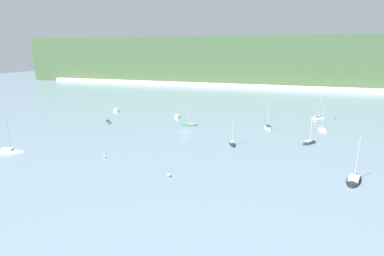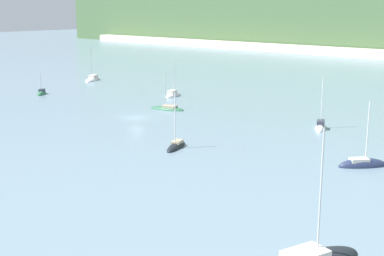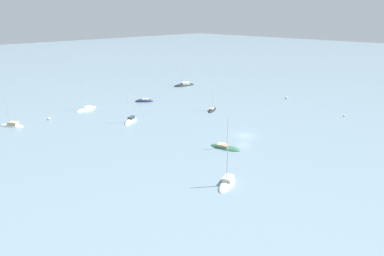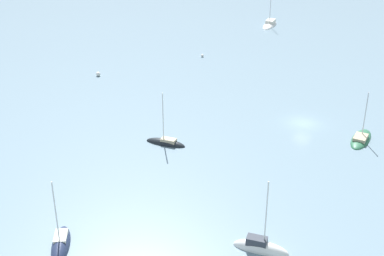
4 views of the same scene
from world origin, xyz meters
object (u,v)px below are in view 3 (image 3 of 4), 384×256
at_px(mooring_buoy_2, 287,98).
at_px(sailboat_6, 86,109).
at_px(sailboat_1, 227,184).
at_px(sailboat_10, 12,126).
at_px(sailboat_2, 144,101).
at_px(sailboat_0, 131,121).
at_px(mooring_buoy_3, 49,118).
at_px(sailboat_4, 184,85).
at_px(sailboat_7, 225,148).
at_px(mooring_buoy_1, 344,116).
at_px(sailboat_9, 212,110).

bearing_deg(mooring_buoy_2, sailboat_6, 55.82).
bearing_deg(sailboat_1, sailboat_10, -92.36).
bearing_deg(mooring_buoy_2, sailboat_10, 63.74).
bearing_deg(sailboat_1, sailboat_2, -131.12).
height_order(sailboat_0, sailboat_6, sailboat_6).
height_order(sailboat_6, mooring_buoy_3, sailboat_6).
distance_m(sailboat_6, sailboat_10, 20.19).
height_order(sailboat_2, mooring_buoy_3, sailboat_2).
distance_m(sailboat_2, sailboat_4, 26.93).
relative_size(sailboat_10, mooring_buoy_2, 11.73).
height_order(sailboat_4, sailboat_7, sailboat_4).
xyz_separation_m(sailboat_2, sailboat_7, (-41.79, 9.82, 0.01)).
xyz_separation_m(sailboat_7, sailboat_10, (47.00, 27.92, 0.07)).
height_order(sailboat_4, mooring_buoy_1, sailboat_4).
height_order(sailboat_0, mooring_buoy_1, sailboat_0).
height_order(sailboat_2, mooring_buoy_2, sailboat_2).
bearing_deg(mooring_buoy_2, mooring_buoy_1, 164.02).
distance_m(sailboat_9, sailboat_10, 53.65).
distance_m(sailboat_0, sailboat_1, 38.41).
bearing_deg(sailboat_1, sailboat_4, -147.04).
xyz_separation_m(sailboat_10, mooring_buoy_2, (-36.46, -73.89, 0.24)).
relative_size(sailboat_1, mooring_buoy_1, 15.66).
xyz_separation_m(mooring_buoy_1, mooring_buoy_2, (20.83, -5.96, 0.11)).
height_order(sailboat_0, mooring_buoy_2, sailboat_0).
height_order(sailboat_6, mooring_buoy_1, sailboat_6).
xyz_separation_m(sailboat_1, mooring_buoy_3, (55.01, 8.00, 0.24)).
relative_size(sailboat_1, sailboat_9, 1.08).
distance_m(sailboat_6, mooring_buoy_2, 64.91).
bearing_deg(sailboat_2, sailboat_7, 117.36).
distance_m(sailboat_1, mooring_buoy_1, 51.32).
relative_size(sailboat_0, mooring_buoy_2, 11.41).
xyz_separation_m(sailboat_1, sailboat_6, (56.53, -3.57, -0.05)).
relative_size(sailboat_2, sailboat_9, 1.07).
height_order(sailboat_9, mooring_buoy_2, sailboat_9).
xyz_separation_m(sailboat_0, sailboat_10, (18.69, 23.24, 0.03)).
xyz_separation_m(sailboat_2, sailboat_4, (8.01, -25.71, 0.04)).
height_order(sailboat_7, mooring_buoy_1, sailboat_7).
distance_m(sailboat_7, sailboat_10, 54.67).
xyz_separation_m(sailboat_6, sailboat_9, (-27.29, -26.00, 0.01)).
xyz_separation_m(sailboat_4, sailboat_9, (-30.09, 17.27, -0.02)).
height_order(sailboat_1, mooring_buoy_2, sailboat_1).
xyz_separation_m(sailboat_0, mooring_buoy_2, (-17.76, -50.65, 0.27)).
height_order(sailboat_0, sailboat_10, sailboat_10).
distance_m(sailboat_6, sailboat_9, 37.69).
bearing_deg(sailboat_1, sailboat_6, -112.36).
relative_size(sailboat_2, sailboat_10, 0.95).
bearing_deg(sailboat_6, sailboat_9, 121.32).
bearing_deg(mooring_buoy_1, sailboat_9, 35.93).
bearing_deg(sailboat_6, sailboat_0, 86.98).
distance_m(sailboat_1, sailboat_9, 41.58).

